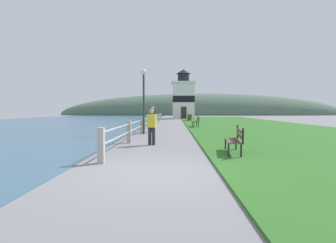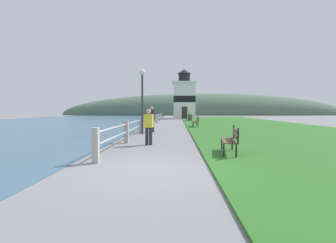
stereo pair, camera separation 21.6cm
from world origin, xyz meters
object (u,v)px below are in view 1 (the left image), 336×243
object	(u,v)px
park_bench_far	(189,117)
person_strolling	(153,118)
park_bench_midway	(196,121)
lighthouse	(183,98)
trash_bin	(189,118)
park_bench_near	(235,139)
person_by_railing	(152,125)
lamp_post	(144,89)

from	to	relation	value
park_bench_far	person_strolling	world-z (taller)	person_strolling
park_bench_midway	lighthouse	world-z (taller)	lighthouse
trash_bin	lighthouse	bearing A→B (deg)	93.13
park_bench_near	person_by_railing	size ratio (longest dim) A/B	1.08
person_by_railing	trash_bin	world-z (taller)	person_by_railing
lamp_post	park_bench_near	bearing A→B (deg)	-61.83
park_bench_midway	trash_bin	bearing A→B (deg)	-90.20
park_bench_midway	trash_bin	xyz separation A→B (m)	(0.14, 13.35, -0.12)
park_bench_midway	person_by_railing	size ratio (longest dim) A/B	1.22
park_bench_near	lamp_post	distance (m)	8.57
lighthouse	park_bench_near	bearing A→B (deg)	-89.13
park_bench_far	lighthouse	world-z (taller)	lighthouse
park_bench_far	lamp_post	world-z (taller)	lamp_post
person_strolling	person_by_railing	bearing A→B (deg)	-158.12
park_bench_near	person_by_railing	bearing A→B (deg)	-30.22
lighthouse	person_strolling	bearing A→B (deg)	-96.11
park_bench_midway	park_bench_far	size ratio (longest dim) A/B	1.10
park_bench_far	person_by_railing	size ratio (longest dim) A/B	1.11
person_strolling	trash_bin	distance (m)	18.47
park_bench_far	person_strolling	bearing A→B (deg)	70.91
park_bench_far	person_by_railing	xyz separation A→B (m)	(-2.85, -22.83, 0.29)
park_bench_midway	trash_bin	world-z (taller)	park_bench_midway
lighthouse	person_strolling	size ratio (longest dim) A/B	4.89
person_strolling	person_by_railing	size ratio (longest dim) A/B	1.12
lighthouse	person_by_railing	size ratio (longest dim) A/B	5.47
park_bench_near	park_bench_far	distance (m)	25.14
person_strolling	trash_bin	size ratio (longest dim) A/B	2.03
trash_bin	lamp_post	world-z (taller)	lamp_post
park_bench_near	lighthouse	bearing A→B (deg)	-81.64
park_bench_far	person_strolling	size ratio (longest dim) A/B	0.99
park_bench_near	park_bench_midway	size ratio (longest dim) A/B	0.89
trash_bin	park_bench_far	bearing A→B (deg)	-93.28
trash_bin	lamp_post	size ratio (longest dim) A/B	0.21
park_bench_midway	park_bench_far	bearing A→B (deg)	-89.80
person_by_railing	lamp_post	size ratio (longest dim) A/B	0.39
trash_bin	person_by_railing	bearing A→B (deg)	-96.84
trash_bin	person_strolling	bearing A→B (deg)	-100.73
park_bench_midway	trash_bin	distance (m)	13.35
park_bench_far	trash_bin	xyz separation A→B (m)	(0.10, 1.72, -0.11)
park_bench_midway	lamp_post	world-z (taller)	lamp_post
person_strolling	lamp_post	world-z (taller)	lamp_post
person_strolling	lamp_post	xyz separation A→B (m)	(-0.43, -1.41, 1.81)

